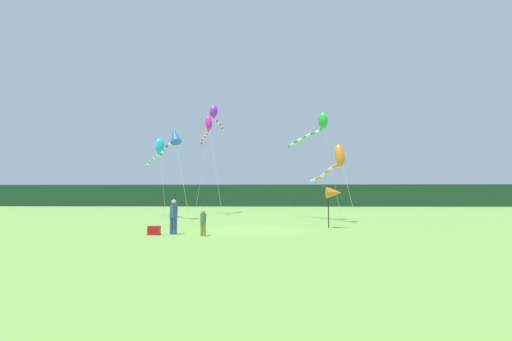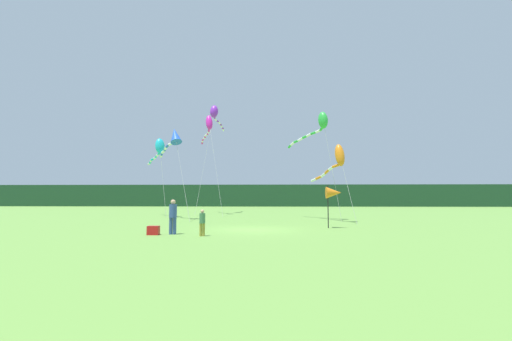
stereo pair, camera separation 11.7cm
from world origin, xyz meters
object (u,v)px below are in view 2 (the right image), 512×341
Objects in this scene: cooler_box at (153,230)px; banner_flag_pole at (334,193)px; kite_cyan at (159,148)px; kite_magenta at (208,125)px; kite_purple at (215,113)px; person_adult at (173,215)px; person_child at (202,221)px; kite_orange at (336,159)px; kite_blue at (174,137)px; kite_green at (319,124)px.

banner_flag_pole is at bearing 22.51° from cooler_box.
kite_cyan is 0.69× the size of kite_magenta.
kite_cyan is at bearing -120.91° from kite_purple.
kite_cyan is (-14.07, 10.29, 4.26)m from banner_flag_pole.
person_child is at bearing -22.99° from person_adult.
kite_cyan is at bearing 107.87° from cooler_box.
kite_orange reaches higher than person_adult.
kite_cyan is 0.94× the size of kite_blue.
banner_flag_pole is 0.24× the size of kite_magenta.
banner_flag_pole is (7.01, 4.34, 1.37)m from person_child.
cooler_box is 0.05× the size of kite_magenta.
kite_blue is (-12.90, 2.43, 2.19)m from kite_orange.
person_child is 0.16× the size of kite_blue.
kite_blue is at bearing 101.58° from cooler_box.
kite_green reaches higher than person_adult.
kite_magenta is 0.86× the size of kite_purple.
person_child is at bearing -122.86° from kite_green.
person_adult is 3.10× the size of cooler_box.
kite_cyan is 9.33m from kite_purple.
kite_blue is (-11.76, 7.14, 4.73)m from banner_flag_pole.
kite_magenta reaches higher than kite_blue.
cooler_box is 16.15m from kite_cyan.
person_adult is 1.37× the size of person_child.
kite_blue is 11.04m from kite_purple.
kite_blue reaches higher than person_child.
banner_flag_pole is 17.95m from kite_cyan.
banner_flag_pole is at bearing -55.21° from kite_magenta.
kite_cyan is at bearing 166.74° from kite_green.
kite_cyan is (-7.06, 14.63, 5.64)m from person_child.
kite_magenta is (-0.81, 18.75, 9.20)m from cooler_box.
cooler_box is at bearing -140.90° from kite_orange.
kite_cyan reaches higher than person_child.
kite_blue reaches higher than person_adult.
kite_blue is 0.63× the size of kite_purple.
kite_cyan is at bearing 115.76° from person_child.
kite_magenta is at bearing 138.52° from kite_orange.
person_adult is 0.24× the size of kite_cyan.
banner_flag_pole is (8.62, 3.66, 1.12)m from person_adult.
banner_flag_pole is at bearing 31.75° from person_child.
kite_cyan reaches higher than banner_flag_pole.
kite_blue is (-12.01, 0.23, -0.97)m from kite_green.
kite_blue is at bearing -100.76° from kite_magenta.
kite_cyan is 14.79m from kite_green.
banner_flag_pole is at bearing -31.28° from kite_blue.
kite_orange reaches higher than cooler_box.
person_adult is at bearing -86.12° from kite_purple.
kite_purple reaches higher than kite_green.
kite_green is at bearing -13.26° from kite_cyan.
kite_magenta reaches higher than person_adult.
cooler_box is at bearing -87.53° from kite_magenta.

